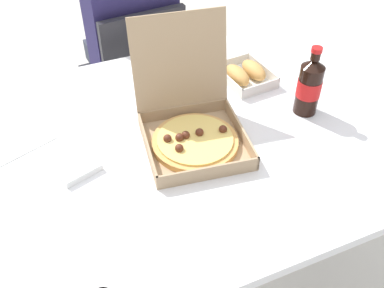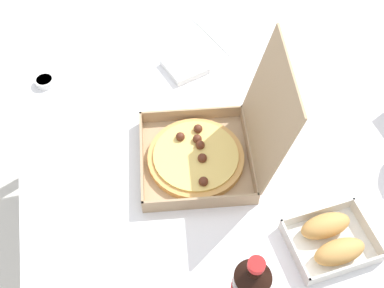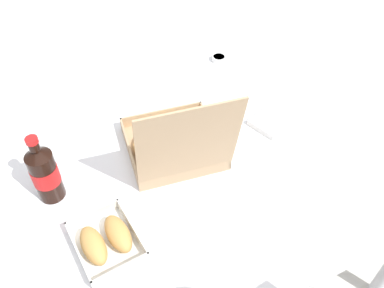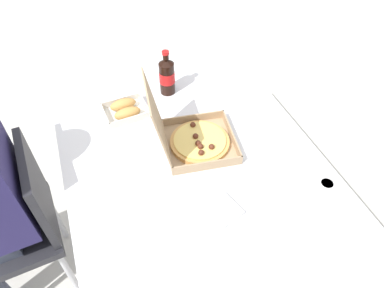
{
  "view_description": "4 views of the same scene",
  "coord_description": "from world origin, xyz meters",
  "px_view_note": "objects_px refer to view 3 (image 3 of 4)",
  "views": [
    {
      "loc": [
        -0.35,
        -0.92,
        1.57
      ],
      "look_at": [
        0.02,
        -0.05,
        0.74
      ],
      "focal_mm": 41.15,
      "sensor_mm": 36.0,
      "label": 1
    },
    {
      "loc": [
        0.7,
        -0.22,
        1.73
      ],
      "look_at": [
        0.01,
        -0.06,
        0.78
      ],
      "focal_mm": 44.13,
      "sensor_mm": 36.0,
      "label": 2
    },
    {
      "loc": [
        0.37,
        0.77,
        1.64
      ],
      "look_at": [
        -0.03,
        -0.04,
        0.74
      ],
      "focal_mm": 37.67,
      "sensor_mm": 36.0,
      "label": 3
    },
    {
      "loc": [
        -0.9,
        0.33,
        1.8
      ],
      "look_at": [
        0.02,
        -0.02,
        0.76
      ],
      "focal_mm": 32.89,
      "sensor_mm": 36.0,
      "label": 4
    }
  ],
  "objects_px": {
    "pizza_box_open": "(176,144)",
    "napkin_pile": "(270,123)",
    "cola_bottle": "(45,173)",
    "paper_menu": "(340,145)",
    "bread_side_box": "(106,241)",
    "dipping_sauce_cup": "(219,58)"
  },
  "relations": [
    {
      "from": "dipping_sauce_cup",
      "to": "napkin_pile",
      "type": "bearing_deg",
      "value": 85.62
    },
    {
      "from": "cola_bottle",
      "to": "napkin_pile",
      "type": "height_order",
      "value": "cola_bottle"
    },
    {
      "from": "pizza_box_open",
      "to": "cola_bottle",
      "type": "xyz_separation_m",
      "value": [
        0.38,
        -0.01,
        0.05
      ]
    },
    {
      "from": "napkin_pile",
      "to": "dipping_sauce_cup",
      "type": "distance_m",
      "value": 0.41
    },
    {
      "from": "pizza_box_open",
      "to": "napkin_pile",
      "type": "xyz_separation_m",
      "value": [
        -0.34,
        0.02,
        -0.04
      ]
    },
    {
      "from": "bread_side_box",
      "to": "paper_menu",
      "type": "relative_size",
      "value": 0.96
    },
    {
      "from": "napkin_pile",
      "to": "dipping_sauce_cup",
      "type": "relative_size",
      "value": 1.96
    },
    {
      "from": "pizza_box_open",
      "to": "napkin_pile",
      "type": "bearing_deg",
      "value": 177.23
    },
    {
      "from": "pizza_box_open",
      "to": "napkin_pile",
      "type": "relative_size",
      "value": 3.41
    },
    {
      "from": "paper_menu",
      "to": "napkin_pile",
      "type": "bearing_deg",
      "value": -71.51
    },
    {
      "from": "pizza_box_open",
      "to": "bread_side_box",
      "type": "relative_size",
      "value": 1.86
    },
    {
      "from": "cola_bottle",
      "to": "paper_menu",
      "type": "xyz_separation_m",
      "value": [
        -0.86,
        0.21,
        -0.09
      ]
    },
    {
      "from": "pizza_box_open",
      "to": "dipping_sauce_cup",
      "type": "relative_size",
      "value": 6.7
    },
    {
      "from": "bread_side_box",
      "to": "paper_menu",
      "type": "bearing_deg",
      "value": -178.64
    },
    {
      "from": "bread_side_box",
      "to": "dipping_sauce_cup",
      "type": "xyz_separation_m",
      "value": [
        -0.66,
        -0.61,
        -0.01
      ]
    },
    {
      "from": "pizza_box_open",
      "to": "bread_side_box",
      "type": "distance_m",
      "value": 0.36
    },
    {
      "from": "pizza_box_open",
      "to": "napkin_pile",
      "type": "height_order",
      "value": "pizza_box_open"
    },
    {
      "from": "paper_menu",
      "to": "napkin_pile",
      "type": "distance_m",
      "value": 0.23
    },
    {
      "from": "pizza_box_open",
      "to": "dipping_sauce_cup",
      "type": "distance_m",
      "value": 0.54
    },
    {
      "from": "cola_bottle",
      "to": "bread_side_box",
      "type": "bearing_deg",
      "value": 111.22
    },
    {
      "from": "pizza_box_open",
      "to": "cola_bottle",
      "type": "distance_m",
      "value": 0.38
    },
    {
      "from": "bread_side_box",
      "to": "napkin_pile",
      "type": "distance_m",
      "value": 0.66
    }
  ]
}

